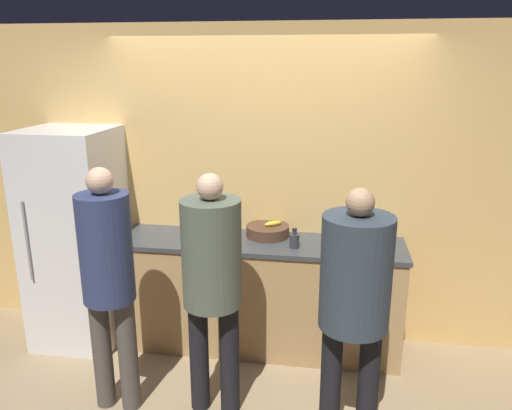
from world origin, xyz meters
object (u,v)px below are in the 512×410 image
at_px(person_center, 212,273).
at_px(bottle_dark, 294,240).
at_px(bottle_red, 229,230).
at_px(utensil_crock, 372,235).
at_px(fruit_bowl, 268,231).
at_px(cup_yellow, 384,234).
at_px(refrigerator, 77,238).
at_px(person_right, 355,291).
at_px(person_left, 108,272).
at_px(cup_red, 367,244).

height_order(person_center, bottle_dark, person_center).
bearing_deg(bottle_red, bottle_dark, -10.58).
bearing_deg(bottle_dark, utensil_crock, 17.37).
bearing_deg(person_center, bottle_dark, 57.25).
relative_size(person_center, fruit_bowl, 4.77).
distance_m(bottle_dark, cup_yellow, 0.76).
height_order(refrigerator, fruit_bowl, refrigerator).
xyz_separation_m(person_center, person_right, (0.89, -0.12, 0.00)).
distance_m(person_left, person_center, 0.68).
bearing_deg(cup_red, person_center, -142.60).
xyz_separation_m(refrigerator, cup_red, (2.35, 0.02, 0.07)).
relative_size(person_left, bottle_dark, 11.03).
relative_size(utensil_crock, cup_yellow, 3.12).
relative_size(person_center, person_right, 1.02).
xyz_separation_m(person_center, fruit_bowl, (0.23, 0.95, -0.03)).
distance_m(person_right, bottle_dark, 0.95).
bearing_deg(utensil_crock, cup_red, -106.87).
distance_m(person_left, cup_yellow, 2.14).
bearing_deg(cup_yellow, utensil_crock, -132.63).
bearing_deg(fruit_bowl, bottle_dark, -43.66).
distance_m(person_center, bottle_red, 0.83).
height_order(utensil_crock, cup_yellow, utensil_crock).
height_order(person_right, utensil_crock, person_right).
height_order(person_right, cup_yellow, person_right).
bearing_deg(cup_red, utensil_crock, 73.13).
relative_size(bottle_dark, cup_red, 1.93).
xyz_separation_m(refrigerator, utensil_crock, (2.39, 0.15, 0.10)).
bearing_deg(bottle_dark, fruit_bowl, 136.34).
xyz_separation_m(person_right, bottle_dark, (-0.43, 0.85, -0.01)).
xyz_separation_m(person_left, cup_yellow, (1.83, 1.10, -0.02)).
bearing_deg(bottle_dark, person_left, -145.01).
bearing_deg(utensil_crock, fruit_bowl, 177.27).
bearing_deg(refrigerator, cup_red, 0.52).
distance_m(person_right, bottle_red, 1.35).
xyz_separation_m(fruit_bowl, bottle_dark, (0.23, -0.22, 0.01)).
relative_size(refrigerator, cup_red, 22.73).
bearing_deg(bottle_dark, person_right, -63.35).
relative_size(fruit_bowl, bottle_red, 1.69).
bearing_deg(cup_yellow, fruit_bowl, -175.41).
height_order(fruit_bowl, bottle_dark, bottle_dark).
xyz_separation_m(bottle_dark, cup_red, (0.55, 0.05, -0.02)).
relative_size(person_center, bottle_dark, 10.84).
xyz_separation_m(person_left, cup_red, (1.69, 0.85, -0.02)).
bearing_deg(cup_yellow, bottle_red, -170.77).
bearing_deg(bottle_dark, refrigerator, 179.05).
bearing_deg(refrigerator, cup_yellow, 6.13).
distance_m(bottle_dark, bottle_red, 0.54).
height_order(person_left, utensil_crock, person_left).
relative_size(person_right, utensil_crock, 5.54).
bearing_deg(person_right, fruit_bowl, 121.63).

